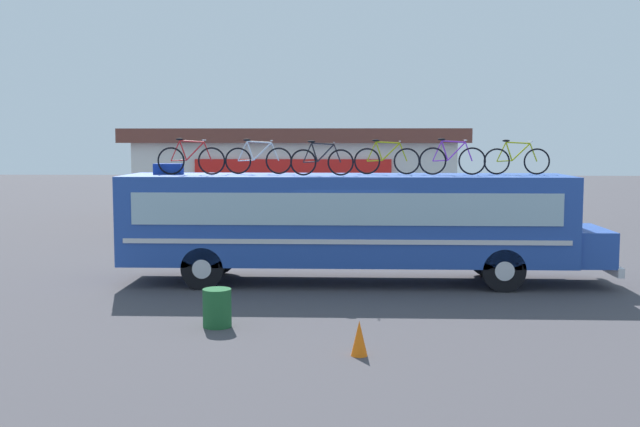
{
  "coord_description": "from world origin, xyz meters",
  "views": [
    {
      "loc": [
        0.11,
        -19.82,
        3.75
      ],
      "look_at": [
        -0.67,
        0.0,
        1.82
      ],
      "focal_mm": 42.77,
      "sensor_mm": 36.0,
      "label": 1
    }
  ],
  "objects_px": {
    "rooftop_bicycle_3": "(322,161)",
    "traffic_cone": "(359,338)",
    "bus": "(353,220)",
    "rooftop_bicycle_1": "(191,160)",
    "rooftop_bicycle_2": "(258,159)",
    "rooftop_bicycle_5": "(452,160)",
    "trash_bin": "(217,308)",
    "rooftop_bicycle_4": "(387,160)",
    "rooftop_bicycle_6": "(517,160)",
    "luggage_bag_1": "(169,169)"
  },
  "relations": [
    {
      "from": "bus",
      "to": "rooftop_bicycle_4",
      "type": "xyz_separation_m",
      "value": [
        0.89,
        0.35,
        1.56
      ]
    },
    {
      "from": "rooftop_bicycle_5",
      "to": "trash_bin",
      "type": "bearing_deg",
      "value": -136.4
    },
    {
      "from": "rooftop_bicycle_3",
      "to": "traffic_cone",
      "type": "relative_size",
      "value": 2.61
    },
    {
      "from": "rooftop_bicycle_2",
      "to": "rooftop_bicycle_4",
      "type": "relative_size",
      "value": 1.03
    },
    {
      "from": "rooftop_bicycle_3",
      "to": "luggage_bag_1",
      "type": "bearing_deg",
      "value": 171.59
    },
    {
      "from": "rooftop_bicycle_4",
      "to": "rooftop_bicycle_5",
      "type": "relative_size",
      "value": 1.0
    },
    {
      "from": "luggage_bag_1",
      "to": "rooftop_bicycle_6",
      "type": "bearing_deg",
      "value": 1.06
    },
    {
      "from": "rooftop_bicycle_1",
      "to": "rooftop_bicycle_6",
      "type": "xyz_separation_m",
      "value": [
        8.51,
        0.46,
        -0.02
      ]
    },
    {
      "from": "luggage_bag_1",
      "to": "trash_bin",
      "type": "height_order",
      "value": "luggage_bag_1"
    },
    {
      "from": "trash_bin",
      "to": "traffic_cone",
      "type": "bearing_deg",
      "value": -34.59
    },
    {
      "from": "bus",
      "to": "trash_bin",
      "type": "distance_m",
      "value": 5.76
    },
    {
      "from": "rooftop_bicycle_1",
      "to": "trash_bin",
      "type": "xyz_separation_m",
      "value": [
        1.49,
        -4.82,
        -2.84
      ]
    },
    {
      "from": "bus",
      "to": "rooftop_bicycle_1",
      "type": "distance_m",
      "value": 4.5
    },
    {
      "from": "rooftop_bicycle_6",
      "to": "trash_bin",
      "type": "bearing_deg",
      "value": -143.04
    },
    {
      "from": "trash_bin",
      "to": "bus",
      "type": "bearing_deg",
      "value": 60.93
    },
    {
      "from": "rooftop_bicycle_2",
      "to": "rooftop_bicycle_6",
      "type": "relative_size",
      "value": 1.04
    },
    {
      "from": "luggage_bag_1",
      "to": "traffic_cone",
      "type": "height_order",
      "value": "luggage_bag_1"
    },
    {
      "from": "bus",
      "to": "rooftop_bicycle_5",
      "type": "height_order",
      "value": "rooftop_bicycle_5"
    },
    {
      "from": "rooftop_bicycle_1",
      "to": "rooftop_bicycle_2",
      "type": "xyz_separation_m",
      "value": [
        1.7,
        0.44,
        -0.01
      ]
    },
    {
      "from": "trash_bin",
      "to": "traffic_cone",
      "type": "xyz_separation_m",
      "value": [
        2.82,
        -1.95,
        -0.07
      ]
    },
    {
      "from": "rooftop_bicycle_1",
      "to": "trash_bin",
      "type": "distance_m",
      "value": 5.79
    },
    {
      "from": "rooftop_bicycle_3",
      "to": "rooftop_bicycle_6",
      "type": "height_order",
      "value": "rooftop_bicycle_6"
    },
    {
      "from": "bus",
      "to": "rooftop_bicycle_5",
      "type": "distance_m",
      "value": 3.03
    },
    {
      "from": "rooftop_bicycle_6",
      "to": "rooftop_bicycle_3",
      "type": "bearing_deg",
      "value": -171.34
    },
    {
      "from": "trash_bin",
      "to": "traffic_cone",
      "type": "relative_size",
      "value": 1.24
    },
    {
      "from": "bus",
      "to": "rooftop_bicycle_2",
      "type": "distance_m",
      "value": 2.98
    },
    {
      "from": "rooftop_bicycle_2",
      "to": "traffic_cone",
      "type": "distance_m",
      "value": 8.2
    },
    {
      "from": "rooftop_bicycle_3",
      "to": "rooftop_bicycle_2",
      "type": "bearing_deg",
      "value": 156.33
    },
    {
      "from": "rooftop_bicycle_2",
      "to": "traffic_cone",
      "type": "height_order",
      "value": "rooftop_bicycle_2"
    },
    {
      "from": "bus",
      "to": "rooftop_bicycle_2",
      "type": "height_order",
      "value": "rooftop_bicycle_2"
    },
    {
      "from": "rooftop_bicycle_2",
      "to": "rooftop_bicycle_5",
      "type": "xyz_separation_m",
      "value": [
        5.1,
        -0.2,
        0.0
      ]
    },
    {
      "from": "rooftop_bicycle_3",
      "to": "trash_bin",
      "type": "height_order",
      "value": "rooftop_bicycle_3"
    },
    {
      "from": "rooftop_bicycle_4",
      "to": "bus",
      "type": "bearing_deg",
      "value": -158.69
    },
    {
      "from": "rooftop_bicycle_1",
      "to": "rooftop_bicycle_3",
      "type": "distance_m",
      "value": 3.44
    },
    {
      "from": "luggage_bag_1",
      "to": "rooftop_bicycle_2",
      "type": "xyz_separation_m",
      "value": [
        2.37,
        0.15,
        0.25
      ]
    },
    {
      "from": "bus",
      "to": "rooftop_bicycle_3",
      "type": "xyz_separation_m",
      "value": [
        -0.8,
        -0.4,
        1.55
      ]
    },
    {
      "from": "rooftop_bicycle_6",
      "to": "trash_bin",
      "type": "relative_size",
      "value": 2.25
    },
    {
      "from": "rooftop_bicycle_3",
      "to": "traffic_cone",
      "type": "distance_m",
      "value": 7.13
    },
    {
      "from": "rooftop_bicycle_2",
      "to": "trash_bin",
      "type": "distance_m",
      "value": 5.98
    },
    {
      "from": "bus",
      "to": "rooftop_bicycle_4",
      "type": "bearing_deg",
      "value": 21.31
    },
    {
      "from": "rooftop_bicycle_3",
      "to": "rooftop_bicycle_6",
      "type": "distance_m",
      "value": 5.15
    },
    {
      "from": "rooftop_bicycle_2",
      "to": "rooftop_bicycle_6",
      "type": "distance_m",
      "value": 6.81
    },
    {
      "from": "traffic_cone",
      "to": "rooftop_bicycle_6",
      "type": "bearing_deg",
      "value": 59.86
    },
    {
      "from": "rooftop_bicycle_5",
      "to": "rooftop_bicycle_3",
      "type": "bearing_deg",
      "value": -170.75
    },
    {
      "from": "rooftop_bicycle_2",
      "to": "traffic_cone",
      "type": "bearing_deg",
      "value": -70.12
    },
    {
      "from": "luggage_bag_1",
      "to": "rooftop_bicycle_4",
      "type": "relative_size",
      "value": 0.42
    },
    {
      "from": "rooftop_bicycle_1",
      "to": "rooftop_bicycle_3",
      "type": "xyz_separation_m",
      "value": [
        3.42,
        -0.31,
        -0.02
      ]
    },
    {
      "from": "luggage_bag_1",
      "to": "rooftop_bicycle_1",
      "type": "relative_size",
      "value": 0.41
    },
    {
      "from": "bus",
      "to": "rooftop_bicycle_3",
      "type": "distance_m",
      "value": 1.79
    },
    {
      "from": "rooftop_bicycle_1",
      "to": "rooftop_bicycle_2",
      "type": "distance_m",
      "value": 1.76
    }
  ]
}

